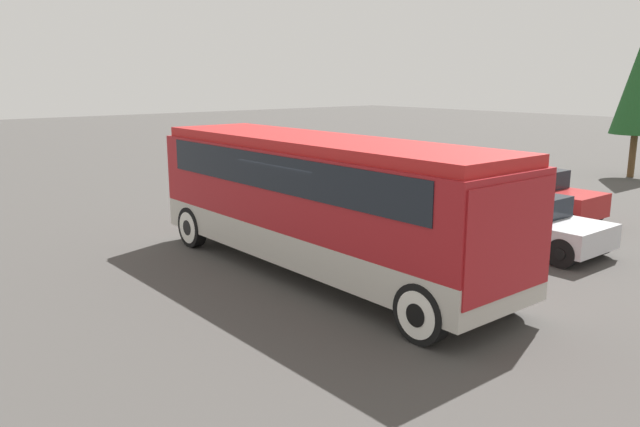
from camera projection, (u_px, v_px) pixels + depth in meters
The scene contains 5 objects.
ground_plane at pixel (320, 273), 13.71m from camera, with size 120.00×120.00×0.00m, color #423F3D.
tour_bus at pixel (323, 194), 13.25m from camera, with size 9.45×2.52×2.97m.
parked_car_near at pixel (524, 193), 19.23m from camera, with size 4.51×1.80×1.47m.
parked_car_mid at pixel (519, 220), 15.70m from camera, with size 4.24×1.91×1.34m.
tree_center at pixel (640, 84), 26.07m from camera, with size 2.09×2.09×6.03m.
Camera 1 is at (10.12, -8.34, 4.20)m, focal length 35.00 mm.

